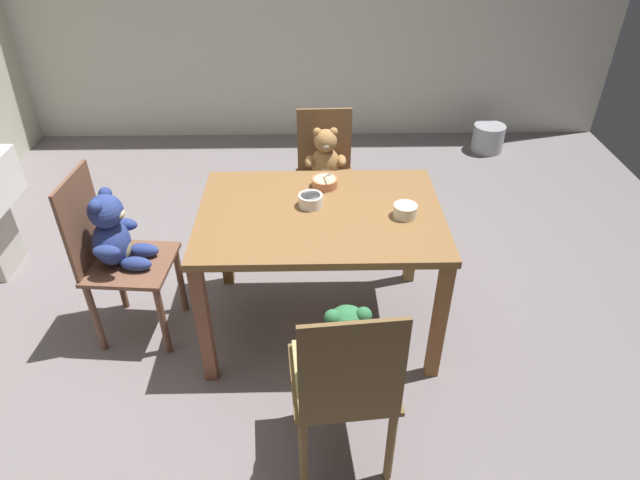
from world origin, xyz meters
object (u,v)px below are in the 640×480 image
at_px(teddy_chair_near_front, 345,366).
at_px(porridge_bowl_cream_near_right, 405,210).
at_px(teddy_chair_far_center, 325,167).
at_px(porridge_bowl_white_center, 311,200).
at_px(dining_table, 320,228).
at_px(porridge_bowl_terracotta_far_center, 325,182).
at_px(metal_pail, 488,138).
at_px(teddy_chair_near_left, 115,243).

relative_size(teddy_chair_near_front, porridge_bowl_cream_near_right, 8.26).
bearing_deg(teddy_chair_far_center, porridge_bowl_white_center, -8.63).
distance_m(dining_table, teddy_chair_near_front, 0.83).
bearing_deg(porridge_bowl_terracotta_far_center, dining_table, -96.70).
relative_size(dining_table, teddy_chair_far_center, 1.37).
relative_size(teddy_chair_near_front, metal_pail, 3.41).
bearing_deg(metal_pail, porridge_bowl_white_center, -126.58).
distance_m(teddy_chair_near_front, porridge_bowl_terracotta_far_center, 1.09).
height_order(teddy_chair_far_center, porridge_bowl_terracotta_far_center, teddy_chair_far_center).
distance_m(teddy_chair_near_front, metal_pail, 3.34).
distance_m(teddy_chair_far_center, porridge_bowl_white_center, 0.82).
height_order(porridge_bowl_terracotta_far_center, porridge_bowl_white_center, porridge_bowl_terracotta_far_center).
distance_m(teddy_chair_far_center, teddy_chair_near_front, 1.67).
distance_m(teddy_chair_far_center, porridge_bowl_cream_near_right, 0.98).
bearing_deg(metal_pail, teddy_chair_near_left, -139.33).
relative_size(dining_table, metal_pail, 4.37).
height_order(dining_table, metal_pail, dining_table).
height_order(dining_table, porridge_bowl_white_center, porridge_bowl_white_center).
bearing_deg(porridge_bowl_white_center, teddy_chair_near_front, -82.17).
xyz_separation_m(dining_table, porridge_bowl_terracotta_far_center, (0.03, 0.24, 0.12)).
bearing_deg(dining_table, teddy_chair_near_left, -178.99).
bearing_deg(porridge_bowl_cream_near_right, porridge_bowl_terracotta_far_center, 141.52).
bearing_deg(porridge_bowl_cream_near_right, metal_pail, 63.22).
bearing_deg(teddy_chair_far_center, metal_pail, 130.31).
bearing_deg(dining_table, porridge_bowl_terracotta_far_center, 83.30).
distance_m(teddy_chair_far_center, teddy_chair_near_left, 1.36).
bearing_deg(porridge_bowl_white_center, porridge_bowl_terracotta_far_center, 68.79).
height_order(porridge_bowl_cream_near_right, metal_pail, porridge_bowl_cream_near_right).
bearing_deg(teddy_chair_near_front, porridge_bowl_terracotta_far_center, -2.73).
height_order(teddy_chair_near_left, porridge_bowl_white_center, teddy_chair_near_left).
relative_size(dining_table, teddy_chair_near_left, 1.27).
distance_m(porridge_bowl_terracotta_far_center, metal_pail, 2.50).
relative_size(teddy_chair_near_front, porridge_bowl_white_center, 7.81).
bearing_deg(teddy_chair_near_left, porridge_bowl_cream_near_right, 3.48).
bearing_deg(porridge_bowl_cream_near_right, teddy_chair_near_front, -112.65).
bearing_deg(teddy_chair_near_left, porridge_bowl_white_center, 9.00).
distance_m(dining_table, metal_pail, 2.68).
xyz_separation_m(porridge_bowl_terracotta_far_center, porridge_bowl_white_center, (-0.07, -0.19, 0.01)).
xyz_separation_m(teddy_chair_far_center, porridge_bowl_white_center, (-0.10, -0.78, 0.23)).
xyz_separation_m(dining_table, teddy_chair_near_left, (-1.01, -0.02, -0.06)).
height_order(teddy_chair_far_center, porridge_bowl_white_center, teddy_chair_far_center).
distance_m(teddy_chair_far_center, metal_pail, 2.01).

